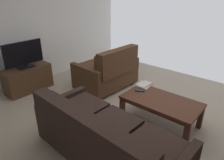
{
  "coord_description": "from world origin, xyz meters",
  "views": [
    {
      "loc": [
        -1.53,
        2.31,
        1.99
      ],
      "look_at": [
        0.17,
        0.29,
        0.81
      ],
      "focal_mm": 33.01,
      "sensor_mm": 36.0,
      "label": 1
    }
  ],
  "objects_px": {
    "loveseat_near": "(108,71)",
    "flat_tv": "(24,54)",
    "book_stack": "(144,85)",
    "tv_remote": "(140,91)",
    "sofa_main": "(103,138)",
    "coffee_table": "(161,103)",
    "tv_stand": "(28,79)"
  },
  "relations": [
    {
      "from": "sofa_main",
      "to": "tv_remote",
      "type": "distance_m",
      "value": 1.23
    },
    {
      "from": "sofa_main",
      "to": "flat_tv",
      "type": "relative_size",
      "value": 2.49
    },
    {
      "from": "tv_stand",
      "to": "book_stack",
      "type": "distance_m",
      "value": 2.41
    },
    {
      "from": "book_stack",
      "to": "tv_remote",
      "type": "distance_m",
      "value": 0.23
    },
    {
      "from": "tv_stand",
      "to": "book_stack",
      "type": "xyz_separation_m",
      "value": [
        -2.19,
        -0.98,
        0.18
      ]
    },
    {
      "from": "loveseat_near",
      "to": "book_stack",
      "type": "height_order",
      "value": "loveseat_near"
    },
    {
      "from": "flat_tv",
      "to": "book_stack",
      "type": "bearing_deg",
      "value": -155.83
    },
    {
      "from": "loveseat_near",
      "to": "coffee_table",
      "type": "bearing_deg",
      "value": 163.09
    },
    {
      "from": "flat_tv",
      "to": "book_stack",
      "type": "relative_size",
      "value": 2.5
    },
    {
      "from": "sofa_main",
      "to": "tv_stand",
      "type": "relative_size",
      "value": 2.12
    },
    {
      "from": "coffee_table",
      "to": "loveseat_near",
      "type": "bearing_deg",
      "value": -16.91
    },
    {
      "from": "loveseat_near",
      "to": "flat_tv",
      "type": "distance_m",
      "value": 1.72
    },
    {
      "from": "loveseat_near",
      "to": "flat_tv",
      "type": "relative_size",
      "value": 1.6
    },
    {
      "from": "loveseat_near",
      "to": "tv_remote",
      "type": "distance_m",
      "value": 1.15
    },
    {
      "from": "loveseat_near",
      "to": "tv_remote",
      "type": "height_order",
      "value": "loveseat_near"
    },
    {
      "from": "book_stack",
      "to": "sofa_main",
      "type": "bearing_deg",
      "value": 103.19
    },
    {
      "from": "sofa_main",
      "to": "loveseat_near",
      "type": "distance_m",
      "value": 2.1
    },
    {
      "from": "flat_tv",
      "to": "tv_stand",
      "type": "bearing_deg",
      "value": -60.02
    },
    {
      "from": "loveseat_near",
      "to": "flat_tv",
      "type": "height_order",
      "value": "flat_tv"
    },
    {
      "from": "loveseat_near",
      "to": "book_stack",
      "type": "distance_m",
      "value": 1.03
    },
    {
      "from": "book_stack",
      "to": "tv_remote",
      "type": "relative_size",
      "value": 1.99
    },
    {
      "from": "sofa_main",
      "to": "tv_remote",
      "type": "height_order",
      "value": "sofa_main"
    },
    {
      "from": "sofa_main",
      "to": "tv_remote",
      "type": "relative_size",
      "value": 12.39
    },
    {
      "from": "book_stack",
      "to": "tv_stand",
      "type": "bearing_deg",
      "value": 24.14
    },
    {
      "from": "sofa_main",
      "to": "loveseat_near",
      "type": "xyz_separation_m",
      "value": [
        1.34,
        -1.62,
        0.03
      ]
    },
    {
      "from": "tv_remote",
      "to": "coffee_table",
      "type": "bearing_deg",
      "value": 175.93
    },
    {
      "from": "loveseat_near",
      "to": "tv_remote",
      "type": "bearing_deg",
      "value": 158.51
    },
    {
      "from": "coffee_table",
      "to": "tv_remote",
      "type": "xyz_separation_m",
      "value": [
        0.41,
        -0.03,
        0.07
      ]
    },
    {
      "from": "book_stack",
      "to": "coffee_table",
      "type": "bearing_deg",
      "value": 152.28
    },
    {
      "from": "tv_remote",
      "to": "tv_stand",
      "type": "bearing_deg",
      "value": 18.72
    },
    {
      "from": "tv_remote",
      "to": "book_stack",
      "type": "bearing_deg",
      "value": -74.56
    },
    {
      "from": "loveseat_near",
      "to": "flat_tv",
      "type": "xyz_separation_m",
      "value": [
        1.18,
        1.19,
        0.41
      ]
    }
  ]
}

